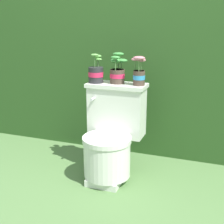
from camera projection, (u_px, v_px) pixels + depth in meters
The scene contains 6 objects.
ground_plane at pixel (111, 184), 2.40m from camera, with size 12.00×12.00×0.00m, color #4C703D.
hedge_backdrop at pixel (149, 54), 3.14m from camera, with size 4.22×0.92×1.77m.
toilet at pixel (112, 135), 2.45m from camera, with size 0.47×0.52×0.74m.
potted_plant_left at pixel (96, 73), 2.47m from camera, with size 0.12×0.13×0.23m.
potted_plant_midleft at pixel (118, 72), 2.44m from camera, with size 0.13×0.15×0.24m.
potted_plant_middle at pixel (139, 74), 2.36m from camera, with size 0.12×0.12×0.23m.
Camera 1 is at (0.75, -2.01, 1.21)m, focal length 50.00 mm.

